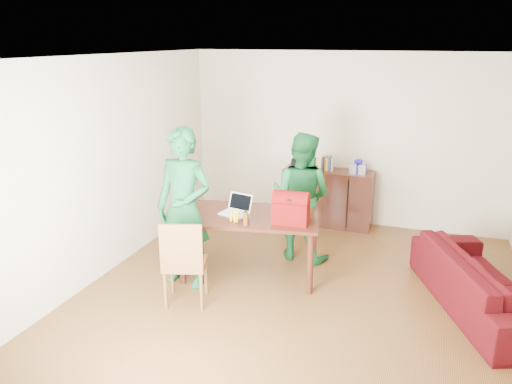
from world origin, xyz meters
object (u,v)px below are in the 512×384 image
at_px(laptop, 234,211).
at_px(chair, 186,278).
at_px(person_far, 301,197).
at_px(red_bag, 291,211).
at_px(table, 251,222).
at_px(bottle, 246,218).
at_px(person_near, 184,208).
at_px(sofa, 483,282).

bearing_deg(laptop, chair, -94.00).
distance_m(person_far, red_bag, 0.85).
height_order(table, person_far, person_far).
relative_size(table, bottle, 10.37).
relative_size(person_near, sofa, 0.89).
distance_m(table, person_near, 0.86).
height_order(chair, bottle, chair).
xyz_separation_m(chair, bottle, (0.51, 0.57, 0.59)).
distance_m(person_far, sofa, 2.41).
bearing_deg(table, red_bag, -22.37).
bearing_deg(laptop, sofa, 13.98).
bearing_deg(person_far, table, 67.36).
xyz_separation_m(table, person_near, (-0.66, -0.49, 0.26)).
bearing_deg(red_bag, laptop, 172.24).
xyz_separation_m(table, laptop, (-0.20, -0.06, 0.15)).
relative_size(chair, sofa, 0.47).
xyz_separation_m(table, chair, (-0.44, -0.92, -0.40)).
relative_size(laptop, sofa, 0.17).
height_order(person_near, person_far, person_near).
bearing_deg(person_near, bottle, 13.83).
xyz_separation_m(person_far, sofa, (2.24, -0.67, -0.55)).
distance_m(person_near, red_bag, 1.26).
xyz_separation_m(person_near, laptop, (0.46, 0.43, -0.12)).
bearing_deg(person_far, red_bag, 105.97).
height_order(table, sofa, table).
xyz_separation_m(chair, person_far, (0.90, 1.64, 0.57)).
distance_m(red_bag, sofa, 2.25).
bearing_deg(chair, sofa, -0.45).
relative_size(laptop, bottle, 2.06).
bearing_deg(table, laptop, -173.48).
relative_size(chair, laptop, 2.78).
relative_size(table, sofa, 0.86).
relative_size(chair, bottle, 5.71).
bearing_deg(chair, red_bag, 21.47).
bearing_deg(sofa, person_far, 50.69).
bearing_deg(person_far, chair, 71.05).
relative_size(bottle, sofa, 0.08).
bearing_deg(person_far, bottle, 79.84).
height_order(laptop, sofa, laptop).
distance_m(table, red_bag, 0.61).
height_order(chair, laptop, laptop).
height_order(person_near, red_bag, person_near).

